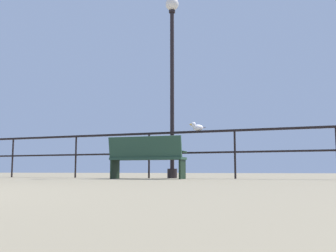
{
  "coord_description": "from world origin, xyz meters",
  "views": [
    {
      "loc": [
        3.73,
        -1.07,
        0.17
      ],
      "look_at": [
        0.67,
        6.82,
        1.14
      ],
      "focal_mm": 41.86,
      "sensor_mm": 36.0,
      "label": 1
    }
  ],
  "objects": [
    {
      "name": "pier_railing",
      "position": [
        -0.0,
        7.32,
        0.79
      ],
      "size": [
        24.35,
        0.05,
        1.07
      ],
      "color": "black",
      "rests_on": "ground_plane"
    },
    {
      "name": "bench_near_left",
      "position": [
        0.33,
        6.44,
        0.49
      ],
      "size": [
        1.63,
        0.66,
        0.88
      ],
      "color": "#244332",
      "rests_on": "ground_plane"
    },
    {
      "name": "lamppost_center",
      "position": [
        0.48,
        7.59,
        2.79
      ],
      "size": [
        0.33,
        0.33,
        4.53
      ],
      "color": "black",
      "rests_on": "ground_plane"
    },
    {
      "name": "seagull_on_rail",
      "position": [
        1.18,
        7.31,
        1.15
      ],
      "size": [
        0.33,
        0.32,
        0.19
      ],
      "color": "white",
      "rests_on": "pier_railing"
    }
  ]
}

